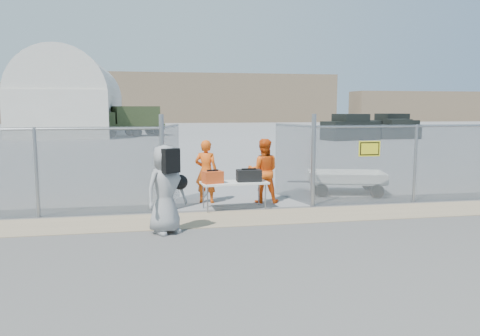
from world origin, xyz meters
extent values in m
plane|color=#3E3C3C|center=(0.00, 0.00, 0.00)|extent=(160.00, 160.00, 0.00)
cube|color=gray|center=(0.00, 42.00, 0.01)|extent=(160.00, 80.00, 0.01)
cube|color=tan|center=(0.00, 1.00, 0.01)|extent=(44.00, 1.60, 0.01)
cube|color=#D14719|center=(-0.73, 1.92, 0.89)|extent=(0.56, 0.44, 0.31)
cube|color=black|center=(0.25, 2.04, 0.89)|extent=(0.64, 0.38, 0.31)
imported|color=#EF5611|center=(-0.77, 3.02, 0.89)|extent=(0.77, 0.65, 1.78)
imported|color=#EF5611|center=(0.81, 2.76, 0.90)|extent=(1.00, 0.85, 1.81)
imported|color=gray|center=(-1.98, -0.01, 0.94)|extent=(1.10, 0.98, 1.89)
camera|label=1|loc=(-2.23, -9.88, 2.65)|focal=35.00mm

